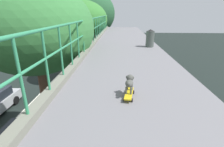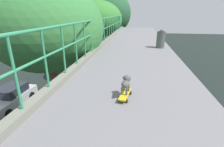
{
  "view_description": "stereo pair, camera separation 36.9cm",
  "coord_description": "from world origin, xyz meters",
  "px_view_note": "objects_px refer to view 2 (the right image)",
  "views": [
    {
      "loc": [
        1.04,
        -1.57,
        6.85
      ],
      "look_at": [
        0.88,
        1.9,
        5.58
      ],
      "focal_mm": 26.73,
      "sensor_mm": 36.0,
      "label": 1
    },
    {
      "loc": [
        1.41,
        -1.53,
        6.85
      ],
      "look_at": [
        0.88,
        1.9,
        5.58
      ],
      "focal_mm": 26.73,
      "sensor_mm": 36.0,
      "label": 2
    }
  ],
  "objects_px": {
    "litter_bin": "(161,39)",
    "small_dog": "(126,83)",
    "car_grey_third": "(27,136)",
    "toy_skateboard": "(125,95)",
    "car_silver_fourth": "(10,98)",
    "city_bus": "(80,45)"
  },
  "relations": [
    {
      "from": "small_dog",
      "to": "litter_bin",
      "type": "bearing_deg",
      "value": 76.25
    },
    {
      "from": "city_bus",
      "to": "litter_bin",
      "type": "xyz_separation_m",
      "value": [
        10.44,
        -18.71,
        4.0
      ]
    },
    {
      "from": "car_grey_third",
      "to": "small_dog",
      "type": "bearing_deg",
      "value": -33.6
    },
    {
      "from": "car_silver_fourth",
      "to": "toy_skateboard",
      "type": "xyz_separation_m",
      "value": [
        9.21,
        -7.23,
        4.69
      ]
    },
    {
      "from": "car_grey_third",
      "to": "city_bus",
      "type": "distance_m",
      "value": 20.33
    },
    {
      "from": "car_grey_third",
      "to": "toy_skateboard",
      "type": "xyz_separation_m",
      "value": [
        5.39,
        -3.66,
        4.78
      ]
    },
    {
      "from": "car_grey_third",
      "to": "small_dog",
      "type": "distance_m",
      "value": 8.17
    },
    {
      "from": "toy_skateboard",
      "to": "car_silver_fourth",
      "type": "bearing_deg",
      "value": 141.87
    },
    {
      "from": "car_silver_fourth",
      "to": "litter_bin",
      "type": "relative_size",
      "value": 5.67
    },
    {
      "from": "car_silver_fourth",
      "to": "toy_skateboard",
      "type": "height_order",
      "value": "toy_skateboard"
    },
    {
      "from": "car_grey_third",
      "to": "city_bus",
      "type": "relative_size",
      "value": 0.39
    },
    {
      "from": "toy_skateboard",
      "to": "small_dog",
      "type": "xyz_separation_m",
      "value": [
        0.01,
        0.07,
        0.21
      ]
    },
    {
      "from": "car_silver_fourth",
      "to": "toy_skateboard",
      "type": "bearing_deg",
      "value": -38.13
    },
    {
      "from": "car_grey_third",
      "to": "car_silver_fourth",
      "type": "relative_size",
      "value": 1.03
    },
    {
      "from": "city_bus",
      "to": "toy_skateboard",
      "type": "xyz_separation_m",
      "value": [
        9.26,
        -23.58,
        3.66
      ]
    },
    {
      "from": "car_grey_third",
      "to": "car_silver_fourth",
      "type": "xyz_separation_m",
      "value": [
        -3.82,
        3.57,
        0.09
      ]
    },
    {
      "from": "car_silver_fourth",
      "to": "toy_skateboard",
      "type": "relative_size",
      "value": 8.54
    },
    {
      "from": "toy_skateboard",
      "to": "small_dog",
      "type": "relative_size",
      "value": 1.51
    },
    {
      "from": "car_silver_fourth",
      "to": "small_dog",
      "type": "bearing_deg",
      "value": -37.84
    },
    {
      "from": "small_dog",
      "to": "car_grey_third",
      "type": "bearing_deg",
      "value": 146.4
    },
    {
      "from": "car_grey_third",
      "to": "toy_skateboard",
      "type": "height_order",
      "value": "toy_skateboard"
    },
    {
      "from": "litter_bin",
      "to": "small_dog",
      "type": "bearing_deg",
      "value": -103.75
    }
  ]
}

